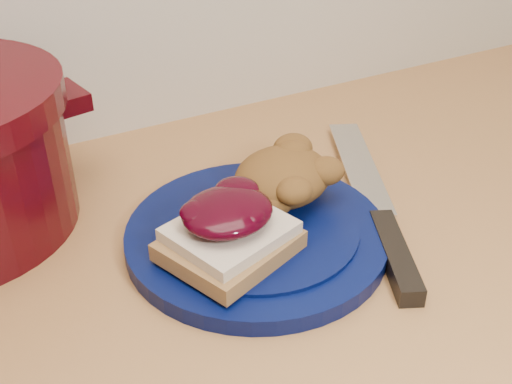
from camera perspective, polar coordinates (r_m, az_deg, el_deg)
name	(u,v)px	position (r m, az deg, el deg)	size (l,w,h in m)	color
plate	(257,236)	(0.68, 0.05, -3.91)	(0.28, 0.28, 0.02)	#040C3C
sandwich	(229,229)	(0.62, -2.44, -3.35)	(0.15, 0.14, 0.06)	olive
stuffing_mound	(283,177)	(0.70, 2.38, 1.37)	(0.11, 0.10, 0.06)	brown
chef_knife	(384,227)	(0.70, 11.30, -3.10)	(0.17, 0.34, 0.02)	black
butter_knife	(362,230)	(0.71, 9.39, -3.39)	(0.18, 0.01, 0.00)	silver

